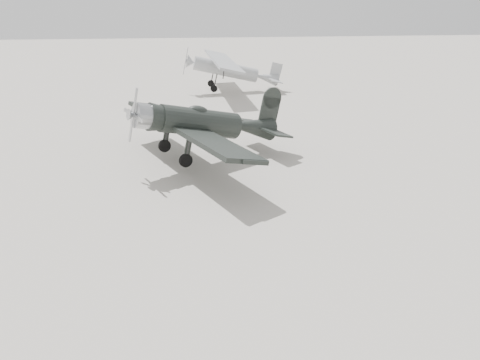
% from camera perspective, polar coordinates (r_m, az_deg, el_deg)
% --- Properties ---
extents(ground, '(160.00, 160.00, 0.00)m').
position_cam_1_polar(ground, '(19.11, -1.43, -5.27)').
color(ground, '#A69E94').
rests_on(ground, ground).
extents(lowwing_monoplane, '(9.48, 12.13, 4.03)m').
position_cam_1_polar(lowwing_monoplane, '(25.43, -4.14, 6.89)').
color(lowwing_monoplane, black).
rests_on(lowwing_monoplane, ground).
extents(highwing_monoplane, '(8.94, 12.60, 3.58)m').
position_cam_1_polar(highwing_monoplane, '(44.13, -1.26, 13.60)').
color(highwing_monoplane, '#97999C').
rests_on(highwing_monoplane, ground).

